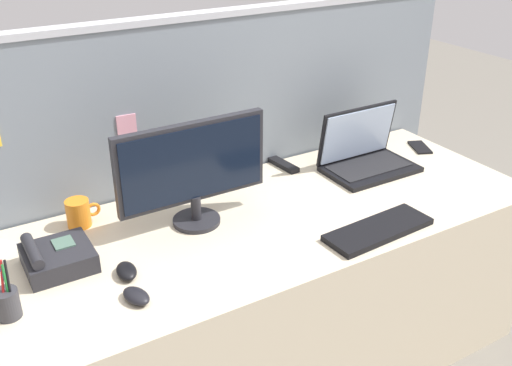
% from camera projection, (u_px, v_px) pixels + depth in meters
% --- Properties ---
extents(desk, '(2.10, 0.79, 0.71)m').
position_uv_depth(desk, '(263.00, 298.00, 2.26)').
color(desk, beige).
rests_on(desk, ground_plane).
extents(cubicle_divider, '(2.34, 0.08, 1.37)m').
position_uv_depth(cubicle_divider, '(209.00, 178.00, 2.45)').
color(cubicle_divider, gray).
rests_on(cubicle_divider, ground_plane).
extents(desktop_monitor, '(0.55, 0.17, 0.37)m').
position_uv_depth(desktop_monitor, '(193.00, 168.00, 1.99)').
color(desktop_monitor, '#232328').
rests_on(desktop_monitor, desk).
extents(laptop, '(0.38, 0.25, 0.26)m').
position_uv_depth(laptop, '(365.00, 153.00, 2.45)').
color(laptop, black).
rests_on(laptop, desk).
extents(desk_phone, '(0.20, 0.20, 0.10)m').
position_uv_depth(desk_phone, '(57.00, 257.00, 1.81)').
color(desk_phone, '#232328').
rests_on(desk_phone, desk).
extents(keyboard_main, '(0.41, 0.16, 0.02)m').
position_uv_depth(keyboard_main, '(378.00, 230.00, 2.01)').
color(keyboard_main, black).
rests_on(keyboard_main, desk).
extents(computer_mouse_right_hand, '(0.08, 0.11, 0.03)m').
position_uv_depth(computer_mouse_right_hand, '(136.00, 296.00, 1.67)').
color(computer_mouse_right_hand, black).
rests_on(computer_mouse_right_hand, desk).
extents(computer_mouse_left_hand, '(0.07, 0.11, 0.03)m').
position_uv_depth(computer_mouse_left_hand, '(126.00, 271.00, 1.78)').
color(computer_mouse_left_hand, black).
rests_on(computer_mouse_left_hand, desk).
extents(pen_cup, '(0.07, 0.07, 0.18)m').
position_uv_depth(pen_cup, '(7.00, 303.00, 1.60)').
color(pen_cup, '#333338').
rests_on(pen_cup, desk).
extents(cell_phone_black_slab, '(0.12, 0.15, 0.01)m').
position_uv_depth(cell_phone_black_slab, '(420.00, 147.00, 2.67)').
color(cell_phone_black_slab, black).
rests_on(cell_phone_black_slab, desk).
extents(tv_remote, '(0.06, 0.17, 0.02)m').
position_uv_depth(tv_remote, '(283.00, 164.00, 2.49)').
color(tv_remote, black).
rests_on(tv_remote, desk).
extents(coffee_mug, '(0.12, 0.08, 0.10)m').
position_uv_depth(coffee_mug, '(79.00, 213.00, 2.03)').
color(coffee_mug, orange).
rests_on(coffee_mug, desk).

